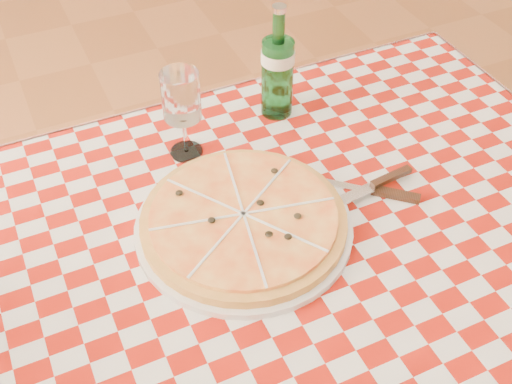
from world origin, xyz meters
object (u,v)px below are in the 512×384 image
pizza_plate (244,220)px  wine_glass (183,115)px  water_bottle (278,62)px  dining_table (279,271)px

pizza_plate → wine_glass: 0.25m
water_bottle → pizza_plate: bearing=-125.5°
pizza_plate → water_bottle: (0.20, 0.28, 0.10)m
dining_table → pizza_plate: size_ratio=3.15×
water_bottle → wine_glass: water_bottle is taller
dining_table → water_bottle: 0.42m
wine_glass → water_bottle: bearing=11.7°
pizza_plate → water_bottle: bearing=54.5°
dining_table → pizza_plate: pizza_plate is taller
dining_table → wine_glass: size_ratio=6.49×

